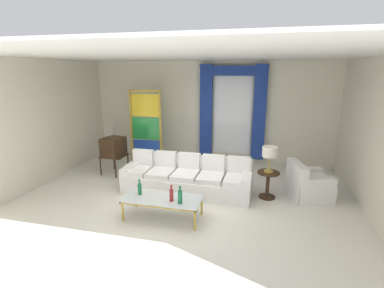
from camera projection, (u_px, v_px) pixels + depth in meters
name	position (u px, v px, depth m)	size (l,w,h in m)	color
ground_plane	(183.00, 202.00, 6.12)	(16.00, 16.00, 0.00)	silver
wall_rear	(210.00, 112.00, 8.62)	(8.00, 0.12, 3.00)	silver
wall_left	(48.00, 121.00, 7.15)	(0.12, 7.00, 3.00)	silver
wall_right	(375.00, 136.00, 5.46)	(0.12, 7.00, 3.00)	silver
ceiling_slab	(192.00, 56.00, 6.11)	(8.00, 7.60, 0.04)	white
curtained_window	(232.00, 106.00, 8.24)	(2.00, 0.17, 2.70)	white
couch_white_long	(187.00, 178.00, 6.62)	(2.93, 0.96, 0.86)	white
coffee_table	(163.00, 199.00, 5.36)	(1.45, 0.66, 0.41)	silver
bottle_blue_decanter	(140.00, 188.00, 5.47)	(0.07, 0.07, 0.32)	#196B3D
bottle_crystal_tall	(180.00, 196.00, 5.11)	(0.08, 0.08, 0.34)	#196B3D
bottle_amber_squat	(171.00, 195.00, 5.19)	(0.07, 0.07, 0.32)	maroon
vintage_tv	(113.00, 148.00, 7.63)	(0.62, 0.66, 1.35)	#382314
armchair_white	(307.00, 185.00, 6.26)	(1.00, 0.99, 0.80)	white
stained_glass_divider	(146.00, 130.00, 8.24)	(0.95, 0.05, 2.20)	gold
peacock_figurine	(155.00, 164.00, 7.91)	(0.44, 0.60, 0.50)	beige
round_side_table	(268.00, 182.00, 6.24)	(0.48, 0.48, 0.59)	#382314
table_lamp_brass	(270.00, 153.00, 6.07)	(0.32, 0.32, 0.57)	#B29338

